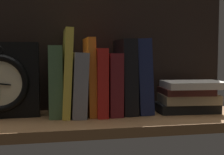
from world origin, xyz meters
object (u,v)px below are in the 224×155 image
(book_orange_pandolfini, at_px, (90,76))
(book_red_requiem, at_px, (99,81))
(framed_clock, at_px, (0,81))
(book_stack_side, at_px, (188,96))
(book_green_romantic, at_px, (55,81))
(book_navy_bierce, at_px, (140,76))
(book_maroon_dawkins, at_px, (112,83))
(book_gray_chess, at_px, (78,84))
(book_yellow_seinlanguage, at_px, (67,72))
(book_black_skeptic, at_px, (126,76))

(book_orange_pandolfini, relative_size, book_red_requiem, 1.16)
(framed_clock, xyz_separation_m, book_stack_side, (0.53, -0.02, -0.05))
(book_green_romantic, height_order, book_orange_pandolfini, book_orange_pandolfini)
(book_orange_pandolfini, height_order, book_navy_bierce, book_orange_pandolfini)
(book_maroon_dawkins, height_order, book_navy_bierce, book_navy_bierce)
(book_gray_chess, distance_m, book_navy_bierce, 0.18)
(book_gray_chess, relative_size, book_red_requiem, 0.94)
(book_navy_bierce, bearing_deg, book_yellow_seinlanguage, 180.00)
(book_yellow_seinlanguage, height_order, book_red_requiem, book_yellow_seinlanguage)
(book_black_skeptic, bearing_deg, book_red_requiem, 180.00)
(book_navy_bierce, height_order, framed_clock, book_navy_bierce)
(book_gray_chess, height_order, book_stack_side, book_gray_chess)
(book_yellow_seinlanguage, height_order, book_gray_chess, book_yellow_seinlanguage)
(book_green_romantic, height_order, book_maroon_dawkins, book_green_romantic)
(book_yellow_seinlanguage, bearing_deg, framed_clock, -179.74)
(book_orange_pandolfini, distance_m, framed_clock, 0.24)
(book_maroon_dawkins, distance_m, book_stack_side, 0.23)
(book_maroon_dawkins, height_order, book_stack_side, book_maroon_dawkins)
(book_gray_chess, distance_m, book_orange_pandolfini, 0.04)
(book_red_requiem, distance_m, framed_clock, 0.27)
(book_green_romantic, bearing_deg, framed_clock, -179.68)
(book_orange_pandolfini, bearing_deg, book_red_requiem, 0.00)
(book_red_requiem, xyz_separation_m, book_black_skeptic, (0.08, 0.00, 0.01))
(book_green_romantic, xyz_separation_m, book_red_requiem, (0.12, 0.00, -0.00))
(book_gray_chess, xyz_separation_m, book_navy_bierce, (0.18, 0.00, 0.02))
(book_gray_chess, bearing_deg, book_yellow_seinlanguage, 180.00)
(book_green_romantic, distance_m, book_yellow_seinlanguage, 0.04)
(book_black_skeptic, bearing_deg, book_orange_pandolfini, 180.00)
(book_yellow_seinlanguage, distance_m, book_navy_bierce, 0.21)
(book_orange_pandolfini, relative_size, book_black_skeptic, 1.01)
(book_black_skeptic, distance_m, book_navy_bierce, 0.04)
(book_yellow_seinlanguage, distance_m, book_maroon_dawkins, 0.13)
(book_red_requiem, relative_size, book_navy_bierce, 0.87)
(book_green_romantic, bearing_deg, book_black_skeptic, 0.00)
(book_red_requiem, bearing_deg, book_black_skeptic, 0.00)
(book_red_requiem, bearing_deg, book_yellow_seinlanguage, 180.00)
(book_gray_chess, bearing_deg, book_navy_bierce, 0.00)
(book_orange_pandolfini, xyz_separation_m, book_navy_bierce, (0.15, 0.00, -0.00))
(book_yellow_seinlanguage, relative_size, book_orange_pandolfini, 1.11)
(book_stack_side, bearing_deg, framed_clock, 177.53)
(book_yellow_seinlanguage, xyz_separation_m, book_stack_side, (0.36, -0.02, -0.07))
(book_black_skeptic, relative_size, framed_clock, 1.05)
(book_maroon_dawkins, bearing_deg, book_yellow_seinlanguage, 180.00)
(book_black_skeptic, bearing_deg, book_yellow_seinlanguage, 180.00)
(book_gray_chess, relative_size, book_maroon_dawkins, 1.01)
(book_yellow_seinlanguage, xyz_separation_m, book_black_skeptic, (0.17, 0.00, -0.01))
(book_maroon_dawkins, bearing_deg, book_gray_chess, -180.00)
(book_maroon_dawkins, xyz_separation_m, book_black_skeptic, (0.04, 0.00, 0.02))
(book_yellow_seinlanguage, xyz_separation_m, framed_clock, (-0.18, -0.00, -0.02))
(book_orange_pandolfini, bearing_deg, book_yellow_seinlanguage, 180.00)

